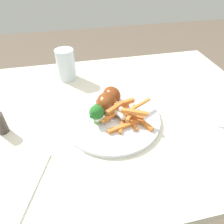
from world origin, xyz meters
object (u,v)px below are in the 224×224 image
object	(u,v)px
broccoli_floret_front	(96,113)
chicken_drumstick_far	(106,106)
fork	(224,109)
water_glass	(66,65)
dinner_plate	(112,119)
dining_table	(103,136)
pepper_shaker	(0,123)
chicken_drumstick_near	(106,102)
chicken_drumstick_extra	(112,96)
carrot_fries_pile	(127,114)

from	to	relation	value
broccoli_floret_front	chicken_drumstick_far	distance (m)	0.06
chicken_drumstick_far	fork	bearing A→B (deg)	-8.62
broccoli_floret_front	chicken_drumstick_far	size ratio (longest dim) A/B	0.50
broccoli_floret_front	water_glass	xyz separation A→B (m)	(-0.07, 0.28, 0.01)
dinner_plate	water_glass	bearing A→B (deg)	113.03
chicken_drumstick_far	water_glass	xyz separation A→B (m)	(-0.11, 0.24, 0.02)
dining_table	pepper_shaker	size ratio (longest dim) A/B	17.38
broccoli_floret_front	chicken_drumstick_far	world-z (taller)	broccoli_floret_front
chicken_drumstick_near	water_glass	distance (m)	0.25
fork	dinner_plate	bearing A→B (deg)	125.76
chicken_drumstick_extra	pepper_shaker	size ratio (longest dim) A/B	1.98
dining_table	broccoli_floret_front	world-z (taller)	broccoli_floret_front
fork	water_glass	bearing A→B (deg)	97.53
chicken_drumstick_extra	pepper_shaker	xyz separation A→B (m)	(-0.32, -0.05, -0.01)
chicken_drumstick_near	pepper_shaker	distance (m)	0.30
dining_table	chicken_drumstick_extra	xyz separation A→B (m)	(0.04, 0.03, 0.15)
chicken_drumstick_near	chicken_drumstick_extra	size ratio (longest dim) A/B	1.05
pepper_shaker	water_glass	bearing A→B (deg)	53.09
water_glass	pepper_shaker	distance (m)	0.32
broccoli_floret_front	fork	xyz separation A→B (m)	(0.40, -0.01, -0.04)
dinner_plate	water_glass	world-z (taller)	water_glass
chicken_drumstick_far	fork	xyz separation A→B (m)	(0.37, -0.06, -0.03)
water_glass	chicken_drumstick_extra	bearing A→B (deg)	-56.80
dinner_plate	fork	world-z (taller)	dinner_plate
chicken_drumstick_near	fork	distance (m)	0.37
water_glass	chicken_drumstick_far	bearing A→B (deg)	-66.33
dinner_plate	chicken_drumstick_extra	distance (m)	0.08
carrot_fries_pile	chicken_drumstick_near	bearing A→B (deg)	128.12
dinner_plate	chicken_drumstick_near	distance (m)	0.06
dinner_plate	chicken_drumstick_near	xyz separation A→B (m)	(-0.01, 0.05, 0.03)
dinner_plate	carrot_fries_pile	size ratio (longest dim) A/B	1.77
broccoli_floret_front	chicken_drumstick_extra	bearing A→B (deg)	52.89
chicken_drumstick_extra	dining_table	bearing A→B (deg)	-145.71
carrot_fries_pile	chicken_drumstick_extra	size ratio (longest dim) A/B	1.32
dinner_plate	chicken_drumstick_far	bearing A→B (deg)	108.01
dinner_plate	broccoli_floret_front	bearing A→B (deg)	-166.28
dining_table	water_glass	xyz separation A→B (m)	(-0.09, 0.23, 0.17)
carrot_fries_pile	chicken_drumstick_far	distance (m)	0.07
chicken_drumstick_near	dining_table	bearing A→B (deg)	-179.54
chicken_drumstick_near	broccoli_floret_front	bearing A→B (deg)	-123.63
chicken_drumstick_near	pepper_shaker	world-z (taller)	chicken_drumstick_near
dining_table	water_glass	distance (m)	0.30
carrot_fries_pile	pepper_shaker	xyz separation A→B (m)	(-0.35, 0.04, 0.00)
fork	water_glass	world-z (taller)	water_glass
dining_table	dinner_plate	bearing A→B (deg)	-64.83
dining_table	chicken_drumstick_near	distance (m)	0.15
dinner_plate	chicken_drumstick_near	bearing A→B (deg)	100.44
dining_table	dinner_plate	xyz separation A→B (m)	(0.02, -0.05, 0.12)
dining_table	chicken_drumstick_far	distance (m)	0.15
water_glass	pepper_shaker	size ratio (longest dim) A/B	1.87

